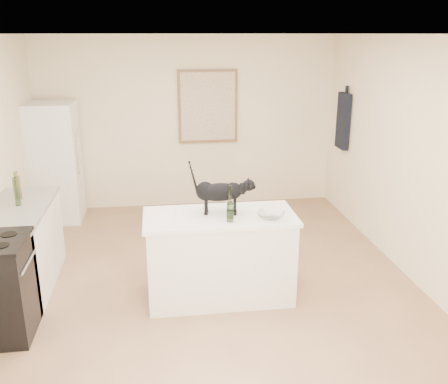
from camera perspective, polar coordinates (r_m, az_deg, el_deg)
floor at (r=5.38m, az=-1.84°, el=-11.00°), size 5.50×5.50×0.00m
ceiling at (r=4.70m, az=-2.17°, el=17.93°), size 5.50×5.50×0.00m
wall_back at (r=7.56m, az=-4.17°, el=8.01°), size 4.50×0.00×4.50m
wall_front at (r=2.38m, az=5.17°, el=-15.40°), size 4.50×0.00×4.50m
wall_right at (r=5.57m, az=21.74°, el=3.15°), size 0.00×5.50×5.50m
island_base at (r=5.01m, az=-0.49°, el=-7.73°), size 1.44×0.67×0.86m
island_top at (r=4.83m, az=-0.51°, el=-2.91°), size 1.50×0.70×0.04m
left_cabinets at (r=5.63m, az=-22.50°, el=-6.19°), size 0.60×1.40×0.86m
left_countertop at (r=5.47m, az=-23.06°, el=-1.88°), size 0.62×1.44×0.04m
fridge at (r=7.39m, az=-19.16°, el=3.26°), size 0.68×0.68×1.70m
artwork_frame at (r=7.51m, az=-1.88°, el=9.92°), size 0.90×0.03×1.10m
artwork_canvas at (r=7.49m, az=-1.87°, el=9.90°), size 0.82×0.00×1.02m
hanging_garment at (r=7.34m, az=13.70°, el=8.04°), size 0.08×0.34×0.80m
black_cat at (r=4.80m, az=-0.52°, el=-0.27°), size 0.59×0.26×0.40m
wine_bottle at (r=4.61m, az=0.72°, el=-1.63°), size 0.08×0.08×0.31m
glass_bowl at (r=4.75m, az=5.52°, el=-2.71°), size 0.35×0.35×0.06m
fridge_paper at (r=7.34m, az=-16.69°, el=6.79°), size 0.01×0.12×0.16m
counter_bottle_cluster at (r=5.57m, az=-22.92°, el=0.23°), size 0.10×0.27×0.30m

